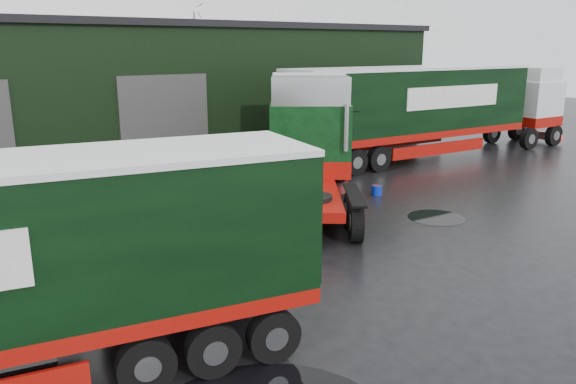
% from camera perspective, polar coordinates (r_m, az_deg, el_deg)
% --- Properties ---
extents(ground, '(100.00, 100.00, 0.00)m').
position_cam_1_polar(ground, '(12.76, 4.56, -9.42)').
color(ground, black).
extents(warehouse, '(32.40, 12.40, 6.30)m').
position_cam_1_polar(warehouse, '(30.54, -16.94, 10.20)').
color(warehouse, black).
rests_on(warehouse, ground).
extents(hero_tractor, '(6.35, 7.35, 4.29)m').
position_cam_1_polar(hero_tractor, '(17.19, 2.42, 4.42)').
color(hero_tractor, black).
rests_on(hero_tractor, ground).
extents(lorry_right, '(16.56, 3.67, 4.32)m').
position_cam_1_polar(lorry_right, '(26.58, 12.38, 7.76)').
color(lorry_right, silver).
rests_on(lorry_right, ground).
extents(wash_bucket, '(0.38, 0.38, 0.34)m').
position_cam_1_polar(wash_bucket, '(20.35, 8.99, 0.17)').
color(wash_bucket, '#0824B4').
rests_on(wash_bucket, ground).
extents(tree_back_b, '(4.40, 4.40, 7.50)m').
position_cam_1_polar(tree_back_b, '(42.72, -10.90, 12.45)').
color(tree_back_b, black).
rests_on(tree_back_b, ground).
extents(puddle_1, '(1.77, 1.77, 0.01)m').
position_cam_1_polar(puddle_1, '(18.09, 14.83, -2.53)').
color(puddle_1, black).
rests_on(puddle_1, ground).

